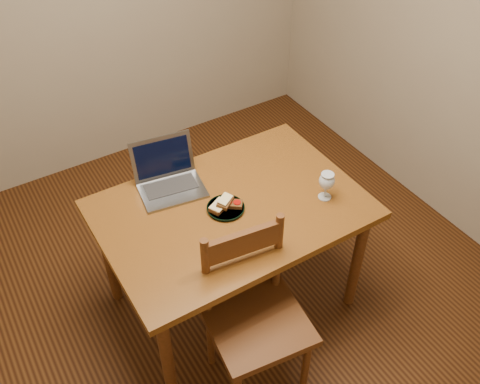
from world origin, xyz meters
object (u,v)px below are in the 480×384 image
plate (226,208)px  laptop (168,175)px  table (232,219)px  chair (256,313)px  milk_glass (326,186)px

plate → laptop: size_ratio=0.52×
table → chair: bearing=-107.8°
plate → milk_glass: 0.51m
table → laptop: 0.40m
laptop → milk_glass: bearing=-30.3°
milk_glass → laptop: (-0.63, 0.51, -0.02)m
chair → laptop: laptop is taller
laptop → table: bearing=-50.6°
plate → milk_glass: (0.47, -0.19, 0.07)m
chair → table: bearing=79.3°
plate → chair: bearing=-104.0°
table → laptop: size_ratio=3.58×
plate → milk_glass: milk_glass is taller
milk_glass → laptop: 0.81m
table → plate: size_ratio=6.90×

